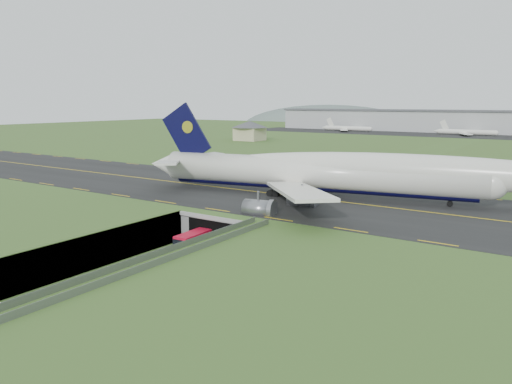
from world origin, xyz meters
The scene contains 10 objects.
ground centered at (0.00, 0.00, 0.00)m, with size 900.00×900.00×0.00m, color #405923.
airfield_deck centered at (0.00, 0.00, 3.00)m, with size 800.00×800.00×6.00m, color gray.
trench_road centered at (0.00, -7.50, 0.10)m, with size 12.00×75.00×0.20m, color slate.
taxiway centered at (0.00, 33.00, 6.09)m, with size 800.00×44.00×0.18m, color black.
tunnel_portal centered at (0.00, 16.71, 3.33)m, with size 17.00×22.30×6.00m.
guideway centered at (11.00, -19.11, 5.32)m, with size 3.00×53.00×7.05m.
jumbo_jet centered at (14.23, 36.50, 11.81)m, with size 103.06×63.99×21.53m.
shuttle_tram centered at (-1.45, 4.02, 1.80)m, with size 3.53×8.25×3.28m.
service_building centered at (-98.28, 162.91, 12.38)m, with size 20.58×20.58×10.78m.
cargo_terminal centered at (-0.08, 299.41, 13.96)m, with size 320.00×67.00×15.60m.
Camera 1 is at (57.56, -63.19, 27.07)m, focal length 35.00 mm.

